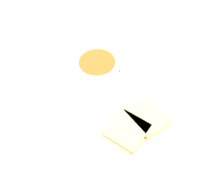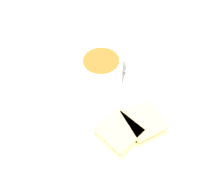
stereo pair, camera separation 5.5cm
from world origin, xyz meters
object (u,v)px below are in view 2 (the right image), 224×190
Objects in this scene: soup_bowl at (102,71)px; sandwich_half_near at (119,133)px; spoon at (124,69)px; sandwich_half_far at (143,123)px.

soup_bowl is 0.94× the size of sandwich_half_near.
soup_bowl is at bearing 62.78° from spoon.
sandwich_half_near reaches higher than spoon.
spoon is 0.16m from sandwich_half_far.
sandwich_half_near is at bearing 113.88° from spoon.
spoon is (0.04, -0.04, -0.03)m from soup_bowl.
spoon is at bearing 25.81° from sandwich_half_far.
sandwich_half_far is (-0.10, -0.11, -0.02)m from soup_bowl.
soup_bowl reaches higher than sandwich_half_near.
sandwich_half_far is at bearing -51.40° from sandwich_half_near.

